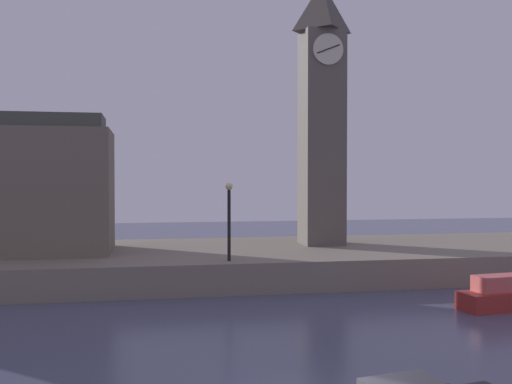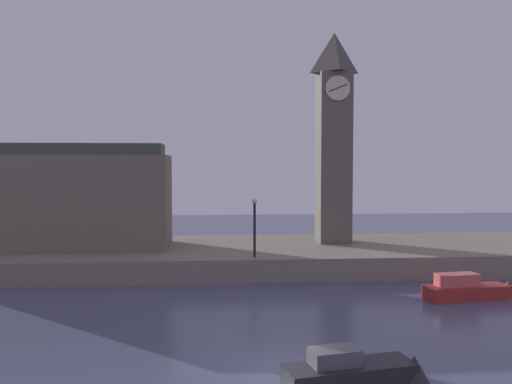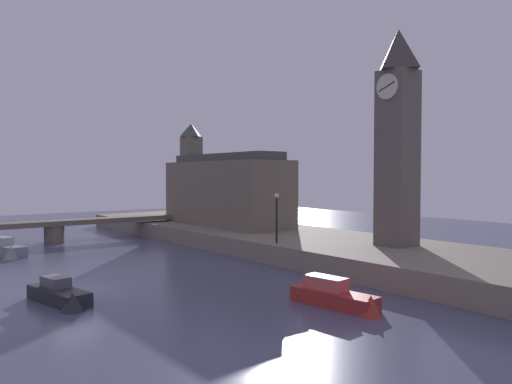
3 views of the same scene
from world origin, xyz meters
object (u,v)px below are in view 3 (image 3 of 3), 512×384
parliament_hall (224,189)px  boat_barge_dark (62,296)px  streetlamp (277,212)px  boat_cruiser_grey (6,250)px  clock_tower (397,134)px  boat_dinghy_red (340,298)px

parliament_hall → boat_barge_dark: parliament_hall is taller
parliament_hall → streetlamp: 15.04m
boat_cruiser_grey → clock_tower: bearing=43.7°
parliament_hall → boat_cruiser_grey: parliament_hall is taller
streetlamp → boat_cruiser_grey: size_ratio=0.65×
clock_tower → boat_cruiser_grey: clock_tower is taller
streetlamp → boat_cruiser_grey: (-16.10, -15.56, -3.34)m
boat_barge_dark → clock_tower: bearing=79.7°
boat_barge_dark → boat_cruiser_grey: 18.49m
clock_tower → boat_dinghy_red: (5.21, -11.78, -9.10)m
clock_tower → boat_barge_dark: size_ratio=3.00×
parliament_hall → boat_cruiser_grey: size_ratio=2.77×
clock_tower → boat_barge_dark: (-4.09, -22.59, -9.16)m
boat_dinghy_red → boat_cruiser_grey: 29.44m
parliament_hall → streetlamp: size_ratio=4.26×
boat_barge_dark → boat_dinghy_red: boat_dinghy_red is taller
streetlamp → boat_barge_dark: (2.36, -16.57, -3.41)m
parliament_hall → streetlamp: bearing=-18.9°
boat_cruiser_grey → boat_dinghy_red: bearing=19.5°
clock_tower → boat_cruiser_grey: size_ratio=2.71×
boat_dinghy_red → clock_tower: bearing=113.8°
parliament_hall → boat_dinghy_red: size_ratio=2.94×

